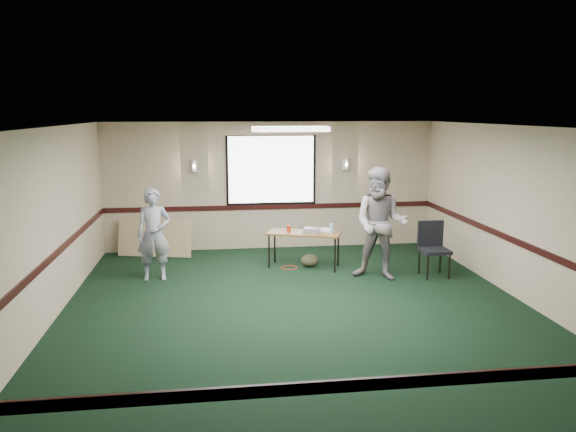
{
  "coord_description": "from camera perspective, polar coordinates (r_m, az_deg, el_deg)",
  "views": [
    {
      "loc": [
        -1.22,
        -7.78,
        2.92
      ],
      "look_at": [
        0.0,
        1.3,
        1.2
      ],
      "focal_mm": 35.0,
      "sensor_mm": 36.0,
      "label": 1
    }
  ],
  "objects": [
    {
      "name": "duffel_bag",
      "position": [
        10.71,
        2.2,
        -4.53
      ],
      "size": [
        0.37,
        0.3,
        0.24
      ],
      "primitive_type": "ellipsoid",
      "rotation": [
        0.0,
        0.0,
        0.15
      ],
      "color": "#434326",
      "rests_on": "ground"
    },
    {
      "name": "conference_chair",
      "position": [
        10.39,
        14.5,
        -2.79
      ],
      "size": [
        0.48,
        0.5,
        0.97
      ],
      "rotation": [
        0.0,
        0.0,
        0.01
      ],
      "color": "black",
      "rests_on": "ground"
    },
    {
      "name": "projector",
      "position": [
        10.48,
        2.4,
        -1.47
      ],
      "size": [
        0.33,
        0.3,
        0.09
      ],
      "primitive_type": "cube",
      "rotation": [
        0.0,
        0.0,
        -0.31
      ],
      "color": "gray",
      "rests_on": "folding_table"
    },
    {
      "name": "ground",
      "position": [
        8.4,
        1.2,
        -9.72
      ],
      "size": [
        8.0,
        8.0,
        0.0
      ],
      "primitive_type": "plane",
      "color": "black",
      "rests_on": "ground"
    },
    {
      "name": "person_right",
      "position": [
        9.88,
        9.39,
        -0.8
      ],
      "size": [
        1.19,
        1.1,
        1.97
      ],
      "primitive_type": "imported",
      "rotation": [
        0.0,
        0.0,
        -0.47
      ],
      "color": "#677EA1",
      "rests_on": "ground"
    },
    {
      "name": "water_bottle",
      "position": [
        10.39,
        4.41,
        -1.29
      ],
      "size": [
        0.06,
        0.06,
        0.2
      ],
      "primitive_type": "cylinder",
      "color": "#99BFFA",
      "rests_on": "folding_table"
    },
    {
      "name": "cable_coil",
      "position": [
        10.64,
        0.12,
        -5.25
      ],
      "size": [
        0.38,
        0.38,
        0.02
      ],
      "primitive_type": "torus",
      "rotation": [
        0.0,
        0.0,
        0.28
      ],
      "color": "red",
      "rests_on": "ground"
    },
    {
      "name": "folding_table",
      "position": [
        10.54,
        1.63,
        -1.92
      ],
      "size": [
        1.46,
        0.99,
        0.68
      ],
      "rotation": [
        0.0,
        0.0,
        -0.36
      ],
      "color": "brown",
      "rests_on": "ground"
    },
    {
      "name": "person_left",
      "position": [
        10.03,
        -13.46,
        -1.83
      ],
      "size": [
        0.6,
        0.4,
        1.61
      ],
      "primitive_type": "imported",
      "rotation": [
        0.0,
        0.0,
        0.03
      ],
      "color": "#435993",
      "rests_on": "ground"
    },
    {
      "name": "folded_table",
      "position": [
        11.72,
        -13.37,
        -2.14
      ],
      "size": [
        1.52,
        0.57,
        0.77
      ],
      "primitive_type": "cube",
      "rotation": [
        -0.21,
        0.0,
        -0.24
      ],
      "color": "tan",
      "rests_on": "ground"
    },
    {
      "name": "room_shell",
      "position": [
        10.07,
        -0.63,
        2.98
      ],
      "size": [
        8.0,
        8.02,
        8.0
      ],
      "color": "tan",
      "rests_on": "ground"
    },
    {
      "name": "game_console",
      "position": [
        10.62,
        3.87,
        -1.42
      ],
      "size": [
        0.27,
        0.27,
        0.05
      ],
      "primitive_type": "cube",
      "rotation": [
        0.0,
        0.0,
        -0.69
      ],
      "color": "white",
      "rests_on": "folding_table"
    },
    {
      "name": "red_cup",
      "position": [
        10.58,
        0.08,
        -1.28
      ],
      "size": [
        0.08,
        0.08,
        0.12
      ],
      "primitive_type": "cylinder",
      "color": "red",
      "rests_on": "folding_table"
    }
  ]
}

